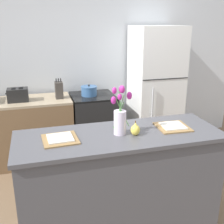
% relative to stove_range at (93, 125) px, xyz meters
% --- Properties ---
extents(back_wall, '(5.20, 0.08, 2.70)m').
position_rel_stove_range_xyz_m(back_wall, '(-0.10, 0.40, 0.91)').
color(back_wall, silver).
rests_on(back_wall, ground_plane).
extents(kitchen_island, '(1.80, 0.66, 0.96)m').
position_rel_stove_range_xyz_m(kitchen_island, '(-0.10, -1.60, 0.04)').
color(kitchen_island, '#4C4C51').
rests_on(kitchen_island, ground_plane).
extents(back_counter, '(1.68, 0.60, 0.89)m').
position_rel_stove_range_xyz_m(back_counter, '(-1.16, 0.00, 0.00)').
color(back_counter, brown).
rests_on(back_counter, ground_plane).
extents(stove_range, '(0.60, 0.61, 0.89)m').
position_rel_stove_range_xyz_m(stove_range, '(0.00, 0.00, 0.00)').
color(stove_range, black).
rests_on(stove_range, ground_plane).
extents(refrigerator, '(0.68, 0.67, 1.82)m').
position_rel_stove_range_xyz_m(refrigerator, '(0.95, 0.00, 0.47)').
color(refrigerator, white).
rests_on(refrigerator, ground_plane).
extents(flower_vase, '(0.18, 0.13, 0.43)m').
position_rel_stove_range_xyz_m(flower_vase, '(-0.10, -1.60, 0.67)').
color(flower_vase, silver).
rests_on(flower_vase, kitchen_island).
extents(pear_figurine, '(0.08, 0.08, 0.13)m').
position_rel_stove_range_xyz_m(pear_figurine, '(0.02, -1.66, 0.57)').
color(pear_figurine, '#E5CC4C').
rests_on(pear_figurine, kitchen_island).
extents(plate_setting_left, '(0.30, 0.30, 0.02)m').
position_rel_stove_range_xyz_m(plate_setting_left, '(-0.61, -1.59, 0.52)').
color(plate_setting_left, olive).
rests_on(plate_setting_left, kitchen_island).
extents(plate_setting_right, '(0.30, 0.30, 0.02)m').
position_rel_stove_range_xyz_m(plate_setting_right, '(0.41, -1.59, 0.52)').
color(plate_setting_right, olive).
rests_on(plate_setting_right, kitchen_island).
extents(toaster, '(0.28, 0.18, 0.17)m').
position_rel_stove_range_xyz_m(toaster, '(-0.99, -0.04, 0.53)').
color(toaster, black).
rests_on(toaster, back_counter).
extents(cooking_pot, '(0.22, 0.22, 0.16)m').
position_rel_stove_range_xyz_m(cooking_pot, '(-0.05, -0.01, 0.51)').
color(cooking_pot, '#386093').
rests_on(cooking_pot, stove_range).
extents(knife_block, '(0.10, 0.14, 0.27)m').
position_rel_stove_range_xyz_m(knife_block, '(-0.47, -0.03, 0.56)').
color(knife_block, '#3D3833').
rests_on(knife_block, back_counter).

